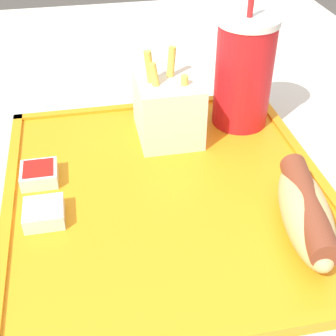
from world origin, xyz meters
The scene contains 6 objects.
food_tray centered at (0.01, -0.04, 0.75)m, with size 0.39×0.36×0.01m.
soda_cup centered at (-0.11, 0.08, 0.83)m, with size 0.08×0.08×0.18m.
hot_dog_far centered at (0.10, 0.08, 0.78)m, with size 0.15×0.07×0.05m.
fries_carton centered at (-0.10, -0.02, 0.80)m, with size 0.10×0.08×0.12m.
sauce_cup_mayo centered at (0.04, -0.17, 0.77)m, with size 0.04×0.04×0.02m.
sauce_cup_ketchup centered at (-0.03, -0.18, 0.77)m, with size 0.04×0.04×0.02m.
Camera 1 is at (0.40, -0.11, 1.09)m, focal length 50.00 mm.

